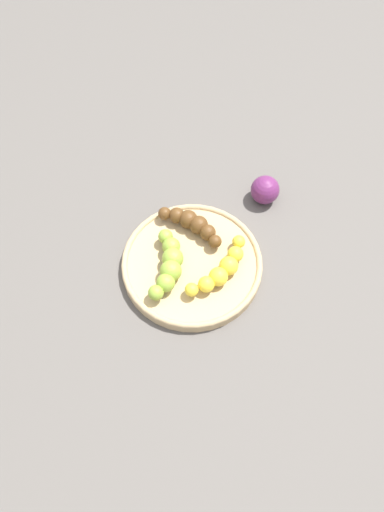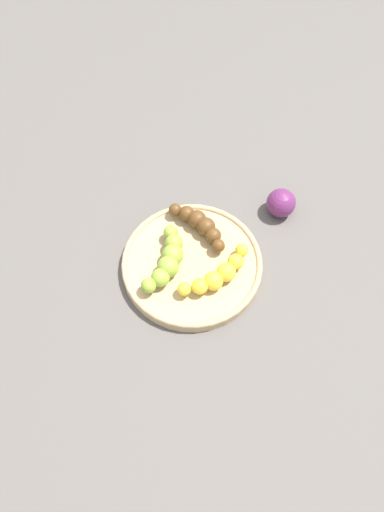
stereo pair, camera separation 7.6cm
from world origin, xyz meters
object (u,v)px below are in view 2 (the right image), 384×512
(plum_purple, at_px, (281,203))
(banana_green, at_px, (168,260))
(fruit_bowl, at_px, (192,264))
(banana_yellow, at_px, (218,274))
(banana_overripe, at_px, (200,224))

(plum_purple, bearing_deg, banana_green, -5.92)
(fruit_bowl, bearing_deg, banana_green, -27.36)
(banana_yellow, bearing_deg, banana_green, -143.90)
(fruit_bowl, distance_m, banana_yellow, 0.06)
(fruit_bowl, height_order, banana_green, banana_green)
(fruit_bowl, relative_size, banana_overripe, 1.89)
(fruit_bowl, bearing_deg, banana_overripe, -139.70)
(banana_green, bearing_deg, banana_yellow, 0.59)
(fruit_bowl, relative_size, plum_purple, 4.52)
(fruit_bowl, distance_m, plum_purple, 0.20)
(banana_overripe, distance_m, plum_purple, 0.15)
(banana_yellow, relative_size, banana_overripe, 1.13)
(banana_green, bearing_deg, plum_purple, 49.33)
(banana_yellow, relative_size, plum_purple, 2.70)
(banana_green, distance_m, banana_yellow, 0.08)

